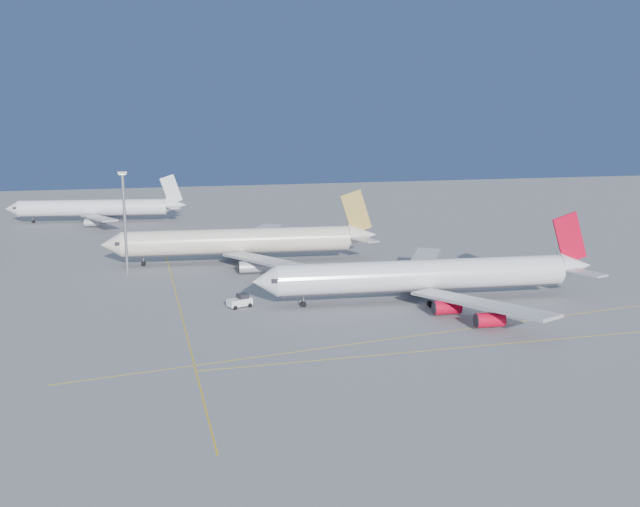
{
  "coord_description": "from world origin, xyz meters",
  "views": [
    {
      "loc": [
        -47.2,
        -109.9,
        35.24
      ],
      "look_at": [
        -10.45,
        30.17,
        7.0
      ],
      "focal_mm": 40.0,
      "sensor_mm": 36.0,
      "label": 1
    }
  ],
  "objects_px": {
    "airliner_etihad": "(244,241)",
    "airliner_virgin": "(430,275)",
    "light_mast": "(124,214)",
    "airliner_third": "(97,208)",
    "pushback_tug": "(240,301)"
  },
  "relations": [
    {
      "from": "airliner_etihad",
      "to": "airliner_virgin",
      "type": "bearing_deg",
      "value": -52.42
    },
    {
      "from": "light_mast",
      "to": "airliner_third",
      "type": "bearing_deg",
      "value": 96.59
    },
    {
      "from": "airliner_third",
      "to": "light_mast",
      "type": "relative_size",
      "value": 2.55
    },
    {
      "from": "airliner_virgin",
      "to": "airliner_etihad",
      "type": "bearing_deg",
      "value": 127.12
    },
    {
      "from": "airliner_etihad",
      "to": "airliner_third",
      "type": "xyz_separation_m",
      "value": [
        -37.05,
        78.31,
        -0.5
      ]
    },
    {
      "from": "airliner_etihad",
      "to": "airliner_third",
      "type": "height_order",
      "value": "airliner_etihad"
    },
    {
      "from": "airliner_third",
      "to": "airliner_etihad",
      "type": "bearing_deg",
      "value": -56.44
    },
    {
      "from": "airliner_third",
      "to": "airliner_virgin",
      "type": "bearing_deg",
      "value": -53.61
    },
    {
      "from": "airliner_third",
      "to": "pushback_tug",
      "type": "relative_size",
      "value": 11.94
    },
    {
      "from": "pushback_tug",
      "to": "light_mast",
      "type": "bearing_deg",
      "value": 100.4
    },
    {
      "from": "airliner_third",
      "to": "pushback_tug",
      "type": "distance_m",
      "value": 122.34
    },
    {
      "from": "airliner_etihad",
      "to": "light_mast",
      "type": "height_order",
      "value": "light_mast"
    },
    {
      "from": "airliner_virgin",
      "to": "airliner_third",
      "type": "bearing_deg",
      "value": 122.53
    },
    {
      "from": "pushback_tug",
      "to": "light_mast",
      "type": "height_order",
      "value": "light_mast"
    },
    {
      "from": "airliner_third",
      "to": "pushback_tug",
      "type": "xyz_separation_m",
      "value": [
        30.18,
        -118.51,
        -3.62
      ]
    }
  ]
}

